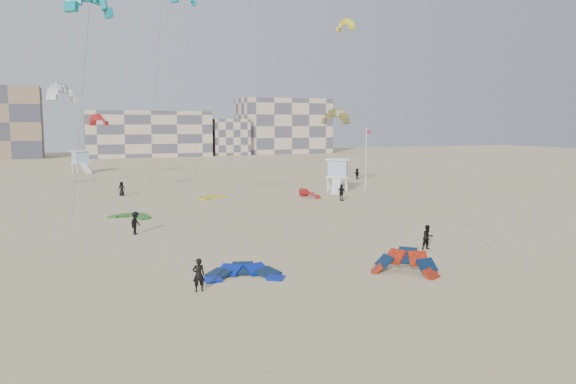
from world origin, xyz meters
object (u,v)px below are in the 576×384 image
object	(u,v)px
kite_ground_blue	(244,277)
kitesurfer_main	(199,275)
kite_ground_orange	(405,274)
lifeguard_tower_near	(338,175)

from	to	relation	value
kite_ground_blue	kitesurfer_main	distance (m)	3.50
kite_ground_blue	kite_ground_orange	world-z (taller)	kite_ground_orange
kite_ground_orange	kite_ground_blue	bearing A→B (deg)	-152.33
kite_ground_orange	lifeguard_tower_near	distance (m)	39.74
kite_ground_blue	kite_ground_orange	distance (m)	9.21
kitesurfer_main	lifeguard_tower_near	bearing A→B (deg)	-123.52
kite_ground_orange	kitesurfer_main	size ratio (longest dim) A/B	2.08
lifeguard_tower_near	kitesurfer_main	bearing A→B (deg)	-94.59
kitesurfer_main	lifeguard_tower_near	xyz separation A→B (m)	(25.86, 36.19, 1.22)
kite_ground_blue	lifeguard_tower_near	distance (m)	41.44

